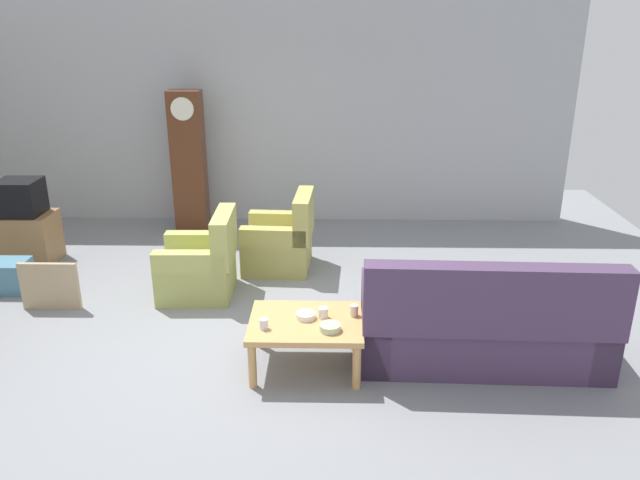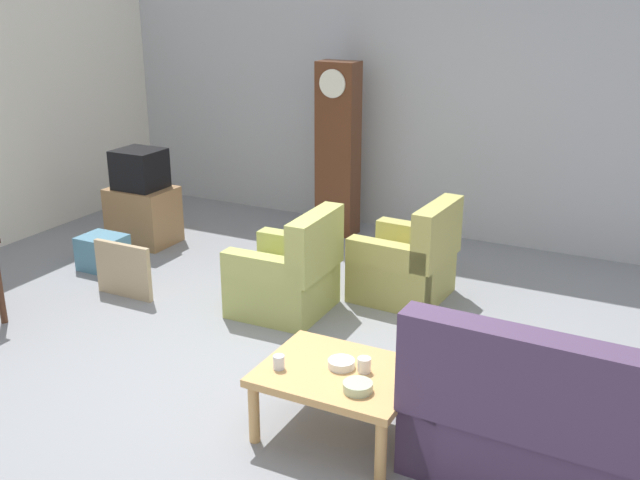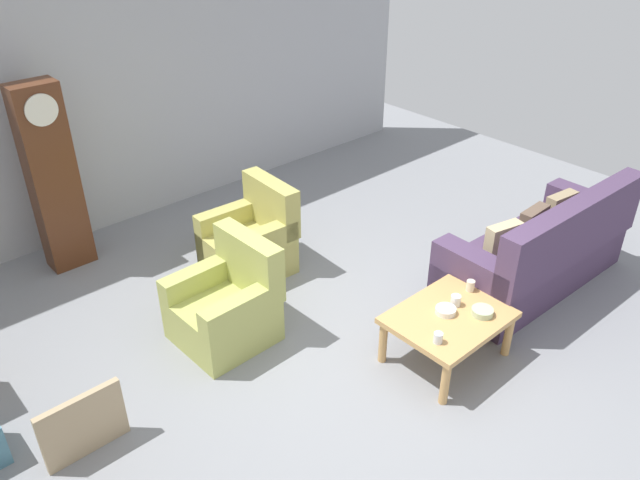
{
  "view_description": "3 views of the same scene",
  "coord_description": "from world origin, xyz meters",
  "px_view_note": "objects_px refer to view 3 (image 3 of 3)",
  "views": [
    {
      "loc": [
        0.85,
        -5.25,
        2.93
      ],
      "look_at": [
        0.74,
        0.22,
        0.9
      ],
      "focal_mm": 35.09,
      "sensor_mm": 36.0,
      "label": 1
    },
    {
      "loc": [
        2.38,
        -4.19,
        2.72
      ],
      "look_at": [
        0.12,
        0.22,
        0.99
      ],
      "focal_mm": 41.51,
      "sensor_mm": 36.0,
      "label": 2
    },
    {
      "loc": [
        -2.86,
        -2.83,
        3.58
      ],
      "look_at": [
        0.11,
        0.47,
        0.93
      ],
      "focal_mm": 34.96,
      "sensor_mm": 36.0,
      "label": 3
    }
  ],
  "objects_px": {
    "bowl_white_stacked": "(446,310)",
    "couch_floral": "(538,253)",
    "armchair_olive_far": "(251,242)",
    "grandfather_clock": "(53,179)",
    "coffee_table_wood": "(448,321)",
    "cup_cream_tall": "(470,286)",
    "bowl_shallow_green": "(482,312)",
    "armchair_olive_near": "(227,307)",
    "cup_blue_rimmed": "(438,338)",
    "framed_picture_leaning": "(84,425)",
    "cup_white_porcelain": "(456,300)"
  },
  "relations": [
    {
      "from": "cup_blue_rimmed",
      "to": "cup_white_porcelain",
      "type": "bearing_deg",
      "value": 22.92
    },
    {
      "from": "cup_blue_rimmed",
      "to": "armchair_olive_near",
      "type": "bearing_deg",
      "value": 117.86
    },
    {
      "from": "couch_floral",
      "to": "armchair_olive_far",
      "type": "xyz_separation_m",
      "value": [
        -1.91,
        2.12,
        -0.05
      ]
    },
    {
      "from": "couch_floral",
      "to": "coffee_table_wood",
      "type": "height_order",
      "value": "couch_floral"
    },
    {
      "from": "couch_floral",
      "to": "armchair_olive_near",
      "type": "height_order",
      "value": "couch_floral"
    },
    {
      "from": "coffee_table_wood",
      "to": "cup_blue_rimmed",
      "type": "height_order",
      "value": "cup_blue_rimmed"
    },
    {
      "from": "coffee_table_wood",
      "to": "bowl_white_stacked",
      "type": "relative_size",
      "value": 5.69
    },
    {
      "from": "grandfather_clock",
      "to": "armchair_olive_near",
      "type": "bearing_deg",
      "value": -75.63
    },
    {
      "from": "armchair_olive_far",
      "to": "grandfather_clock",
      "type": "height_order",
      "value": "grandfather_clock"
    },
    {
      "from": "couch_floral",
      "to": "armchair_olive_near",
      "type": "relative_size",
      "value": 2.31
    },
    {
      "from": "armchair_olive_far",
      "to": "coffee_table_wood",
      "type": "distance_m",
      "value": 2.25
    },
    {
      "from": "armchair_olive_far",
      "to": "coffee_table_wood",
      "type": "bearing_deg",
      "value": -80.23
    },
    {
      "from": "couch_floral",
      "to": "armchair_olive_far",
      "type": "bearing_deg",
      "value": 132.09
    },
    {
      "from": "cup_blue_rimmed",
      "to": "bowl_white_stacked",
      "type": "relative_size",
      "value": 0.52
    },
    {
      "from": "bowl_white_stacked",
      "to": "coffee_table_wood",
      "type": "bearing_deg",
      "value": -88.24
    },
    {
      "from": "armchair_olive_near",
      "to": "cup_blue_rimmed",
      "type": "height_order",
      "value": "armchair_olive_near"
    },
    {
      "from": "couch_floral",
      "to": "grandfather_clock",
      "type": "height_order",
      "value": "grandfather_clock"
    },
    {
      "from": "bowl_white_stacked",
      "to": "couch_floral",
      "type": "bearing_deg",
      "value": 2.19
    },
    {
      "from": "framed_picture_leaning",
      "to": "cup_white_porcelain",
      "type": "height_order",
      "value": "cup_white_porcelain"
    },
    {
      "from": "coffee_table_wood",
      "to": "bowl_white_stacked",
      "type": "height_order",
      "value": "bowl_white_stacked"
    },
    {
      "from": "framed_picture_leaning",
      "to": "bowl_shallow_green",
      "type": "bearing_deg",
      "value": -23.25
    },
    {
      "from": "couch_floral",
      "to": "cup_blue_rimmed",
      "type": "distance_m",
      "value": 1.89
    },
    {
      "from": "cup_blue_rimmed",
      "to": "bowl_white_stacked",
      "type": "height_order",
      "value": "cup_blue_rimmed"
    },
    {
      "from": "framed_picture_leaning",
      "to": "cup_cream_tall",
      "type": "height_order",
      "value": "cup_cream_tall"
    },
    {
      "from": "cup_white_porcelain",
      "to": "bowl_shallow_green",
      "type": "relative_size",
      "value": 0.52
    },
    {
      "from": "grandfather_clock",
      "to": "couch_floral",
      "type": "bearing_deg",
      "value": -46.8
    },
    {
      "from": "framed_picture_leaning",
      "to": "cup_blue_rimmed",
      "type": "bearing_deg",
      "value": -27.53
    },
    {
      "from": "couch_floral",
      "to": "cup_blue_rimmed",
      "type": "bearing_deg",
      "value": -172.39
    },
    {
      "from": "bowl_white_stacked",
      "to": "armchair_olive_far",
      "type": "bearing_deg",
      "value": 99.91
    },
    {
      "from": "couch_floral",
      "to": "cup_white_porcelain",
      "type": "bearing_deg",
      "value": -178.18
    },
    {
      "from": "cup_cream_tall",
      "to": "bowl_shallow_green",
      "type": "bearing_deg",
      "value": -127.02
    },
    {
      "from": "couch_floral",
      "to": "cup_cream_tall",
      "type": "distance_m",
      "value": 1.13
    },
    {
      "from": "armchair_olive_near",
      "to": "cup_cream_tall",
      "type": "relative_size",
      "value": 9.43
    },
    {
      "from": "grandfather_clock",
      "to": "coffee_table_wood",
      "type": "bearing_deg",
      "value": -64.11
    },
    {
      "from": "coffee_table_wood",
      "to": "armchair_olive_far",
      "type": "bearing_deg",
      "value": 99.77
    },
    {
      "from": "coffee_table_wood",
      "to": "bowl_white_stacked",
      "type": "bearing_deg",
      "value": 91.76
    },
    {
      "from": "armchair_olive_far",
      "to": "cup_white_porcelain",
      "type": "distance_m",
      "value": 2.23
    },
    {
      "from": "grandfather_clock",
      "to": "cup_cream_tall",
      "type": "height_order",
      "value": "grandfather_clock"
    },
    {
      "from": "cup_cream_tall",
      "to": "grandfather_clock",
      "type": "bearing_deg",
      "value": 121.69
    },
    {
      "from": "armchair_olive_near",
      "to": "cup_cream_tall",
      "type": "xyz_separation_m",
      "value": [
        1.61,
        -1.37,
        0.19
      ]
    },
    {
      "from": "couch_floral",
      "to": "coffee_table_wood",
      "type": "bearing_deg",
      "value": -176.37
    },
    {
      "from": "framed_picture_leaning",
      "to": "cup_white_porcelain",
      "type": "relative_size",
      "value": 6.45
    },
    {
      "from": "armchair_olive_near",
      "to": "coffee_table_wood",
      "type": "bearing_deg",
      "value": -50.79
    },
    {
      "from": "coffee_table_wood",
      "to": "bowl_shallow_green",
      "type": "xyz_separation_m",
      "value": [
        0.21,
        -0.17,
        0.09
      ]
    },
    {
      "from": "coffee_table_wood",
      "to": "grandfather_clock",
      "type": "xyz_separation_m",
      "value": [
        -1.73,
        3.57,
        0.59
      ]
    },
    {
      "from": "coffee_table_wood",
      "to": "cup_cream_tall",
      "type": "height_order",
      "value": "cup_cream_tall"
    },
    {
      "from": "framed_picture_leaning",
      "to": "cup_white_porcelain",
      "type": "bearing_deg",
      "value": -19.72
    },
    {
      "from": "armchair_olive_near",
      "to": "cup_white_porcelain",
      "type": "xyz_separation_m",
      "value": [
        1.34,
        -1.41,
        0.19
      ]
    },
    {
      "from": "couch_floral",
      "to": "grandfather_clock",
      "type": "xyz_separation_m",
      "value": [
        -3.27,
        3.48,
        0.61
      ]
    },
    {
      "from": "couch_floral",
      "to": "grandfather_clock",
      "type": "bearing_deg",
      "value": 133.2
    }
  ]
}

